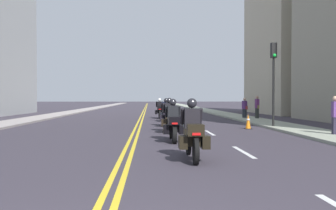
% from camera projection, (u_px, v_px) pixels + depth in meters
% --- Properties ---
extents(ground_plane, '(264.00, 264.00, 0.00)m').
position_uv_depth(ground_plane, '(145.00, 110.00, 50.55)').
color(ground_plane, '#36313B').
extents(sidewalk_left, '(2.31, 144.00, 0.12)m').
position_uv_depth(sidewalk_left, '(87.00, 109.00, 50.13)').
color(sidewalk_left, '#9F9592').
rests_on(sidewalk_left, ground).
extents(sidewalk_right, '(2.31, 144.00, 0.12)m').
position_uv_depth(sidewalk_right, '(202.00, 109.00, 50.96)').
color(sidewalk_right, '#999F8C').
rests_on(sidewalk_right, ground).
extents(centreline_yellow_inner, '(0.12, 132.00, 0.01)m').
position_uv_depth(centreline_yellow_inner, '(144.00, 110.00, 50.54)').
color(centreline_yellow_inner, yellow).
rests_on(centreline_yellow_inner, ground).
extents(centreline_yellow_outer, '(0.12, 132.00, 0.01)m').
position_uv_depth(centreline_yellow_outer, '(146.00, 110.00, 50.55)').
color(centreline_yellow_outer, yellow).
rests_on(centreline_yellow_outer, ground).
extents(lane_dashes_white, '(0.14, 56.40, 0.01)m').
position_uv_depth(lane_dashes_white, '(181.00, 117.00, 31.75)').
color(lane_dashes_white, silver).
rests_on(lane_dashes_white, ground).
extents(building_right_1, '(6.13, 12.44, 15.75)m').
position_uv_depth(building_right_1, '(288.00, 39.00, 38.19)').
color(building_right_1, '#BAB197').
rests_on(building_right_1, ground).
extents(motorcycle_0, '(0.76, 2.27, 1.60)m').
position_uv_depth(motorcycle_0, '(192.00, 134.00, 9.36)').
color(motorcycle_0, black).
rests_on(motorcycle_0, ground).
extents(motorcycle_1, '(0.76, 2.23, 1.59)m').
position_uv_depth(motorcycle_1, '(173.00, 124.00, 13.39)').
color(motorcycle_1, black).
rests_on(motorcycle_1, ground).
extents(motorcycle_2, '(0.77, 2.26, 1.63)m').
position_uv_depth(motorcycle_2, '(169.00, 118.00, 16.99)').
color(motorcycle_2, black).
rests_on(motorcycle_2, ground).
extents(motorcycle_3, '(0.76, 2.13, 1.61)m').
position_uv_depth(motorcycle_3, '(166.00, 115.00, 20.62)').
color(motorcycle_3, black).
rests_on(motorcycle_3, ground).
extents(motorcycle_4, '(0.77, 2.10, 1.61)m').
position_uv_depth(motorcycle_4, '(166.00, 112.00, 25.01)').
color(motorcycle_4, black).
rests_on(motorcycle_4, ground).
extents(motorcycle_5, '(0.76, 2.17, 1.62)m').
position_uv_depth(motorcycle_5, '(160.00, 110.00, 28.90)').
color(motorcycle_5, black).
rests_on(motorcycle_5, ground).
extents(traffic_cone_0, '(0.35, 0.35, 0.79)m').
position_uv_depth(traffic_cone_0, '(248.00, 121.00, 18.89)').
color(traffic_cone_0, black).
rests_on(traffic_cone_0, ground).
extents(traffic_light_near, '(0.28, 0.38, 4.56)m').
position_uv_depth(traffic_light_near, '(274.00, 69.00, 19.33)').
color(traffic_light_near, black).
rests_on(traffic_light_near, ground).
extents(pedestrian_0, '(0.26, 0.49, 1.79)m').
position_uv_depth(pedestrian_0, '(257.00, 107.00, 26.90)').
color(pedestrian_0, '#2A2D2B').
rests_on(pedestrian_0, ground).
extents(pedestrian_1, '(0.36, 0.50, 1.64)m').
position_uv_depth(pedestrian_1, '(245.00, 108.00, 27.66)').
color(pedestrian_1, '#272A32').
rests_on(pedestrian_1, ground).
extents(pedestrian_2, '(0.29, 0.40, 1.70)m').
position_uv_depth(pedestrian_2, '(335.00, 116.00, 14.92)').
color(pedestrian_2, '#272437').
rests_on(pedestrian_2, ground).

